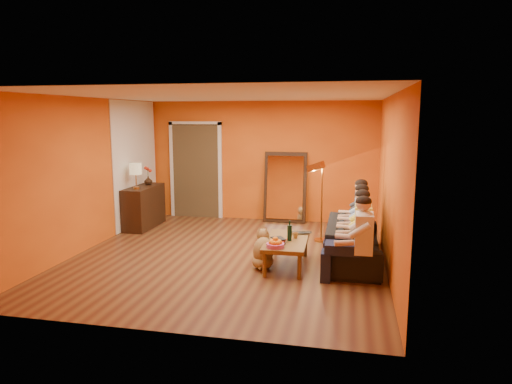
% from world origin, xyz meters
% --- Properties ---
extents(room_shell, '(5.00, 5.50, 2.60)m').
position_xyz_m(room_shell, '(0.00, 0.37, 1.30)').
color(room_shell, brown).
rests_on(room_shell, ground).
extents(white_accent, '(0.02, 1.90, 2.58)m').
position_xyz_m(white_accent, '(-2.48, 1.75, 1.30)').
color(white_accent, white).
rests_on(white_accent, wall_left).
extents(doorway_recess, '(1.06, 0.30, 2.10)m').
position_xyz_m(doorway_recess, '(-1.50, 2.83, 1.05)').
color(doorway_recess, '#3F2D19').
rests_on(doorway_recess, floor).
extents(door_jamb_left, '(0.08, 0.06, 2.20)m').
position_xyz_m(door_jamb_left, '(-2.07, 2.71, 1.05)').
color(door_jamb_left, white).
rests_on(door_jamb_left, wall_back).
extents(door_jamb_right, '(0.08, 0.06, 2.20)m').
position_xyz_m(door_jamb_right, '(-0.93, 2.71, 1.05)').
color(door_jamb_right, white).
rests_on(door_jamb_right, wall_back).
extents(door_header, '(1.22, 0.06, 0.08)m').
position_xyz_m(door_header, '(-1.50, 2.71, 2.12)').
color(door_header, white).
rests_on(door_header, wall_back).
extents(mirror_frame, '(0.92, 0.27, 1.51)m').
position_xyz_m(mirror_frame, '(0.55, 2.63, 0.76)').
color(mirror_frame, '#311F10').
rests_on(mirror_frame, floor).
extents(mirror_glass, '(0.78, 0.21, 1.35)m').
position_xyz_m(mirror_glass, '(0.55, 2.59, 0.76)').
color(mirror_glass, white).
rests_on(mirror_glass, mirror_frame).
extents(sideboard, '(0.44, 1.18, 0.85)m').
position_xyz_m(sideboard, '(-2.24, 1.55, 0.42)').
color(sideboard, '#311F10').
rests_on(sideboard, floor).
extents(table_lamp, '(0.24, 0.24, 0.51)m').
position_xyz_m(table_lamp, '(-2.24, 1.25, 1.10)').
color(table_lamp, beige).
rests_on(table_lamp, sideboard).
extents(sofa, '(2.11, 0.83, 0.62)m').
position_xyz_m(sofa, '(2.00, 0.19, 0.31)').
color(sofa, black).
rests_on(sofa, floor).
extents(coffee_table, '(0.65, 1.23, 0.42)m').
position_xyz_m(coffee_table, '(1.00, -0.32, 0.21)').
color(coffee_table, brown).
rests_on(coffee_table, floor).
extents(floor_lamp, '(0.36, 0.33, 1.44)m').
position_xyz_m(floor_lamp, '(1.43, 1.20, 0.72)').
color(floor_lamp, '#BE8137').
rests_on(floor_lamp, floor).
extents(dog, '(0.33, 0.51, 0.60)m').
position_xyz_m(dog, '(0.66, -0.45, 0.30)').
color(dog, olive).
rests_on(dog, floor).
extents(person_far_left, '(0.70, 0.44, 1.22)m').
position_xyz_m(person_far_left, '(2.13, -0.81, 0.61)').
color(person_far_left, beige).
rests_on(person_far_left, sofa).
extents(person_mid_left, '(0.70, 0.44, 1.22)m').
position_xyz_m(person_mid_left, '(2.13, -0.26, 0.61)').
color(person_mid_left, '#FAEB53').
rests_on(person_mid_left, sofa).
extents(person_mid_right, '(0.70, 0.44, 1.22)m').
position_xyz_m(person_mid_right, '(2.13, 0.29, 0.61)').
color(person_mid_right, '#98BAEB').
rests_on(person_mid_right, sofa).
extents(person_far_right, '(0.70, 0.44, 1.22)m').
position_xyz_m(person_far_right, '(2.13, 0.84, 0.61)').
color(person_far_right, '#323237').
rests_on(person_far_right, sofa).
extents(fruit_bowl, '(0.26, 0.26, 0.16)m').
position_xyz_m(fruit_bowl, '(0.90, -0.77, 0.50)').
color(fruit_bowl, '#CF4996').
rests_on(fruit_bowl, coffee_table).
extents(wine_bottle, '(0.07, 0.07, 0.31)m').
position_xyz_m(wine_bottle, '(1.05, -0.37, 0.58)').
color(wine_bottle, black).
rests_on(wine_bottle, coffee_table).
extents(tumbler, '(0.11, 0.11, 0.09)m').
position_xyz_m(tumbler, '(1.12, -0.20, 0.46)').
color(tumbler, '#B27F3F').
rests_on(tumbler, coffee_table).
extents(laptop, '(0.38, 0.27, 0.03)m').
position_xyz_m(laptop, '(1.18, 0.03, 0.43)').
color(laptop, black).
rests_on(laptop, coffee_table).
extents(book_lower, '(0.23, 0.28, 0.02)m').
position_xyz_m(book_lower, '(0.82, -0.52, 0.43)').
color(book_lower, '#311F10').
rests_on(book_lower, coffee_table).
extents(book_mid, '(0.22, 0.27, 0.02)m').
position_xyz_m(book_mid, '(0.83, -0.51, 0.45)').
color(book_mid, red).
rests_on(book_mid, book_lower).
extents(book_upper, '(0.27, 0.29, 0.02)m').
position_xyz_m(book_upper, '(0.82, -0.53, 0.47)').
color(book_upper, black).
rests_on(book_upper, book_mid).
extents(vase, '(0.17, 0.17, 0.18)m').
position_xyz_m(vase, '(-2.24, 1.80, 0.94)').
color(vase, '#311F10').
rests_on(vase, sideboard).
extents(flowers, '(0.17, 0.17, 0.39)m').
position_xyz_m(flowers, '(-2.24, 1.80, 1.17)').
color(flowers, red).
rests_on(flowers, vase).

